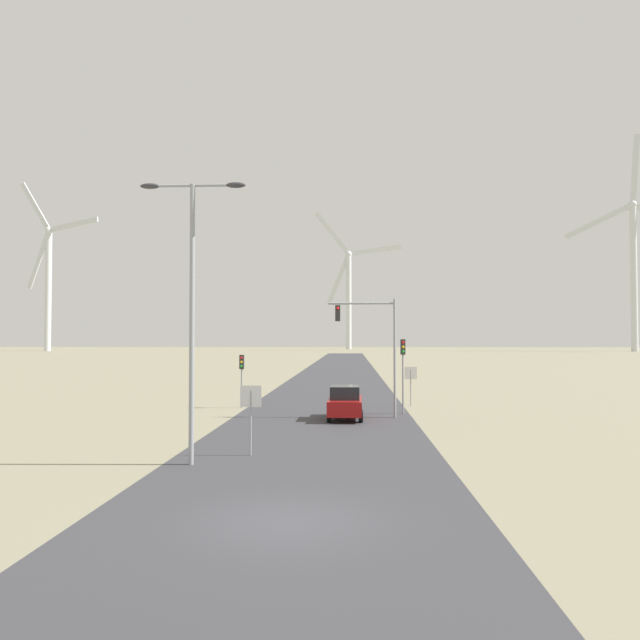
{
  "coord_description": "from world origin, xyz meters",
  "views": [
    {
      "loc": [
        1.58,
        -15.11,
        4.41
      ],
      "look_at": [
        0.0,
        16.94,
        5.36
      ],
      "focal_mm": 35.0,
      "sensor_mm": 36.0,
      "label": 1
    }
  ],
  "objects": [
    {
      "name": "streetlamp",
      "position": [
        -4.0,
        6.51,
        6.27
      ],
      "size": [
        3.77,
        0.32,
        9.91
      ],
      "color": "#93999E",
      "rests_on": "ground"
    },
    {
      "name": "wind_turbine_center",
      "position": [
        97.2,
        199.7,
        31.16
      ],
      "size": [
        41.96,
        7.09,
        73.86
      ],
      "color": "silver",
      "rests_on": "ground"
    },
    {
      "name": "traffic_light_post_near_right",
      "position": [
        4.64,
        21.65,
        3.18
      ],
      "size": [
        0.28,
        0.34,
        4.36
      ],
      "color": "#93999E",
      "rests_on": "ground"
    },
    {
      "name": "stop_sign_near",
      "position": [
        -2.19,
        8.28,
        1.84
      ],
      "size": [
        0.81,
        0.07,
        2.63
      ],
      "color": "#93999E",
      "rests_on": "ground"
    },
    {
      "name": "wind_turbine_far_left",
      "position": [
        -103.84,
        196.71,
        26.74
      ],
      "size": [
        33.43,
        12.49,
        60.34
      ],
      "color": "silver",
      "rests_on": "ground"
    },
    {
      "name": "ground_plane",
      "position": [
        0.0,
        0.0,
        0.0
      ],
      "size": [
        600.0,
        600.0,
        0.0
      ],
      "primitive_type": "plane",
      "color": "gray"
    },
    {
      "name": "road_surface",
      "position": [
        0.0,
        48.0,
        0.0
      ],
      "size": [
        10.0,
        240.0,
        0.01
      ],
      "color": "#38383D",
      "rests_on": "ground"
    },
    {
      "name": "car_approaching",
      "position": [
        1.27,
        18.95,
        0.91
      ],
      "size": [
        1.88,
        4.13,
        1.83
      ],
      "color": "maroon",
      "rests_on": "ground"
    },
    {
      "name": "stop_sign_far",
      "position": [
        5.49,
        25.82,
        1.79
      ],
      "size": [
        0.81,
        0.07,
        2.55
      ],
      "color": "#93999E",
      "rests_on": "ground"
    },
    {
      "name": "traffic_light_mast_overhead",
      "position": [
        2.82,
        19.82,
        4.61
      ],
      "size": [
        3.81,
        0.35,
        6.62
      ],
      "color": "#93999E",
      "rests_on": "ground"
    },
    {
      "name": "traffic_light_post_near_left",
      "position": [
        -5.35,
        24.25,
        2.47
      ],
      "size": [
        0.28,
        0.34,
        3.36
      ],
      "color": "#93999E",
      "rests_on": "ground"
    },
    {
      "name": "wind_turbine_left",
      "position": [
        0.79,
        239.76,
        25.0
      ],
      "size": [
        35.72,
        2.95,
        56.58
      ],
      "color": "silver",
      "rests_on": "ground"
    }
  ]
}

